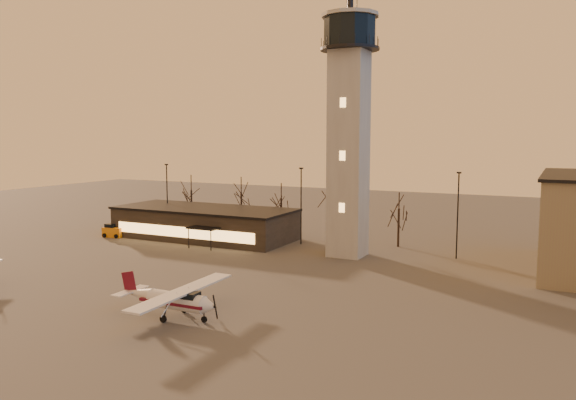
% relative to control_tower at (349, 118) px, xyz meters
% --- Properties ---
extents(ground, '(220.00, 220.00, 0.00)m').
position_rel_control_tower_xyz_m(ground, '(0.00, -30.00, -16.33)').
color(ground, '#464441').
rests_on(ground, ground).
extents(control_tower, '(6.80, 6.80, 32.60)m').
position_rel_control_tower_xyz_m(control_tower, '(0.00, 0.00, 0.00)').
color(control_tower, gray).
rests_on(control_tower, ground).
extents(terminal, '(25.40, 12.20, 4.30)m').
position_rel_control_tower_xyz_m(terminal, '(-21.99, 1.98, -14.17)').
color(terminal, black).
rests_on(terminal, ground).
extents(light_poles, '(58.50, 12.25, 10.14)m').
position_rel_control_tower_xyz_m(light_poles, '(0.50, 1.00, -10.92)').
color(light_poles, black).
rests_on(light_poles, ground).
extents(tree_row, '(37.20, 9.20, 8.80)m').
position_rel_control_tower_xyz_m(tree_row, '(-13.70, 9.16, -10.39)').
color(tree_row, black).
rests_on(tree_row, ground).
extents(cessna_front, '(9.46, 11.97, 3.31)m').
position_rel_control_tower_xyz_m(cessna_front, '(-3.68, -27.82, -15.19)').
color(cessna_front, silver).
rests_on(cessna_front, ground).
extents(service_cart, '(3.13, 2.17, 1.89)m').
position_rel_control_tower_xyz_m(service_cart, '(-34.06, -3.00, -15.61)').
color(service_cart, orange).
rests_on(service_cart, ground).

